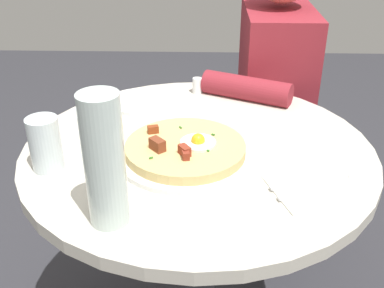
{
  "coord_description": "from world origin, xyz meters",
  "views": [
    {
      "loc": [
        -0.96,
        -0.01,
        1.26
      ],
      "look_at": [
        -0.03,
        0.01,
        0.75
      ],
      "focal_mm": 43.49,
      "sensor_mm": 36.0,
      "label": 1
    }
  ],
  "objects": [
    {
      "name": "fork",
      "position": [
        -0.15,
        -0.23,
        0.73
      ],
      "size": [
        0.07,
        0.17,
        0.0
      ],
      "primitive_type": "cube",
      "rotation": [
        0.0,
        0.0,
        1.9
      ],
      "color": "silver",
      "rests_on": "napkin"
    },
    {
      "name": "napkin",
      "position": [
        -0.17,
        -0.24,
        0.73
      ],
      "size": [
        0.19,
        0.21,
        0.0
      ],
      "primitive_type": "cube",
      "rotation": [
        0.0,
        0.0,
        1.9
      ],
      "color": "white",
      "rests_on": "dining_table"
    },
    {
      "name": "pizza_plate",
      "position": [
        -0.05,
        0.03,
        0.73
      ],
      "size": [
        0.31,
        0.31,
        0.01
      ],
      "primitive_type": "cylinder",
      "color": "white",
      "rests_on": "dining_table"
    },
    {
      "name": "breakfast_pizza",
      "position": [
        -0.05,
        0.03,
        0.75
      ],
      "size": [
        0.27,
        0.27,
        0.05
      ],
      "color": "tan",
      "rests_on": "pizza_plate"
    },
    {
      "name": "person_seated",
      "position": [
        0.54,
        -0.25,
        0.51
      ],
      "size": [
        0.53,
        0.39,
        1.14
      ],
      "color": "#2D2D33",
      "rests_on": "ground_plane"
    },
    {
      "name": "salt_shaker",
      "position": [
        0.33,
        0.01,
        0.75
      ],
      "size": [
        0.03,
        0.03,
        0.05
      ],
      "primitive_type": "cylinder",
      "color": "white",
      "rests_on": "dining_table"
    },
    {
      "name": "dining_table",
      "position": [
        0.0,
        0.0,
        0.55
      ],
      "size": [
        0.83,
        0.83,
        0.73
      ],
      "color": "beige",
      "rests_on": "ground_plane"
    },
    {
      "name": "bread_plate",
      "position": [
        0.25,
        0.17,
        0.73
      ],
      "size": [
        0.18,
        0.18,
        0.01
      ],
      "primitive_type": "cylinder",
      "color": "white",
      "rests_on": "dining_table"
    },
    {
      "name": "knife",
      "position": [
        -0.19,
        -0.24,
        0.73
      ],
      "size": [
        0.07,
        0.17,
        0.0
      ],
      "primitive_type": "cube",
      "rotation": [
        0.0,
        0.0,
        1.9
      ],
      "color": "silver",
      "rests_on": "napkin"
    },
    {
      "name": "pepper_shaker",
      "position": [
        -0.04,
        0.37,
        0.75
      ],
      "size": [
        0.03,
        0.03,
        0.05
      ],
      "primitive_type": "cylinder",
      "color": "#3F3833",
      "rests_on": "dining_table"
    },
    {
      "name": "water_bottle",
      "position": [
        -0.28,
        0.16,
        0.85
      ],
      "size": [
        0.07,
        0.07,
        0.25
      ],
      "primitive_type": "cylinder",
      "color": "silver",
      "rests_on": "dining_table"
    },
    {
      "name": "water_glass",
      "position": [
        -0.11,
        0.33,
        0.79
      ],
      "size": [
        0.07,
        0.07,
        0.12
      ],
      "primitive_type": "cylinder",
      "color": "silver",
      "rests_on": "dining_table"
    }
  ]
}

